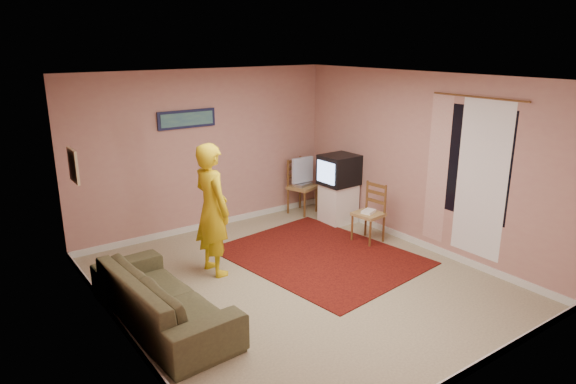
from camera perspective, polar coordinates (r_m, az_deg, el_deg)
ground at (r=6.77m, az=1.04°, el=-9.94°), size 5.00×5.00×0.00m
wall_back at (r=8.38m, az=-9.20°, el=4.49°), size 4.50×0.02×2.60m
wall_front at (r=4.65m, az=19.92°, el=-6.16°), size 4.50×0.02×2.60m
wall_left at (r=5.33m, az=-18.72°, el=-3.16°), size 0.02×5.00×2.60m
wall_right at (r=7.82m, az=14.47°, el=3.30°), size 0.02×5.00×2.60m
ceiling at (r=6.08m, az=1.17°, el=12.59°), size 4.50×5.00×0.02m
baseboard_back at (r=8.71m, az=-8.79°, el=-3.59°), size 4.50×0.02×0.10m
baseboard_front at (r=5.25m, az=18.43°, el=-18.85°), size 4.50×0.02×0.10m
baseboard_left at (r=5.86m, az=-17.47°, el=-14.75°), size 0.02×5.00×0.10m
baseboard_right at (r=8.17m, az=13.80°, el=-5.26°), size 0.02×5.00×0.10m
window at (r=7.25m, az=19.94°, el=3.05°), size 0.01×1.10×1.50m
curtain_sheer at (r=7.21m, az=20.69°, el=1.25°), size 0.01×0.75×2.10m
curtain_floral at (r=7.59m, az=16.28°, el=2.39°), size 0.01×0.35×2.10m
curtain_rod at (r=7.08m, az=20.42°, el=9.86°), size 0.02×1.40×0.02m
picture_back at (r=8.13m, az=-11.17°, el=7.96°), size 0.95×0.04×0.28m
picture_left at (r=6.77m, az=-22.73°, el=2.71°), size 0.04×0.38×0.42m
area_rug at (r=7.52m, az=3.61°, el=-7.10°), size 2.45×2.91×0.01m
tv_cabinet at (r=8.84m, az=5.60°, el=-1.23°), size 0.53×0.48×0.67m
crt_tv at (r=8.67m, az=5.68°, el=2.46°), size 0.61×0.54×0.51m
chair_a at (r=9.19m, az=1.61°, el=1.29°), size 0.56×0.54×0.54m
dvd_player at (r=9.21m, az=1.61°, el=0.86°), size 0.36×0.29×0.05m
blue_throw at (r=9.14m, az=1.62°, el=2.47°), size 0.43×0.05×0.45m
chair_b at (r=7.96m, az=8.97°, el=-1.68°), size 0.44×0.46×0.50m
game_console at (r=7.98m, az=8.95°, el=-2.15°), size 0.25×0.22×0.04m
sofa at (r=5.90m, az=-13.78°, el=-11.26°), size 0.97×2.18×0.62m
person at (r=6.79m, az=-8.42°, el=-1.94°), size 0.46×0.67×1.77m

